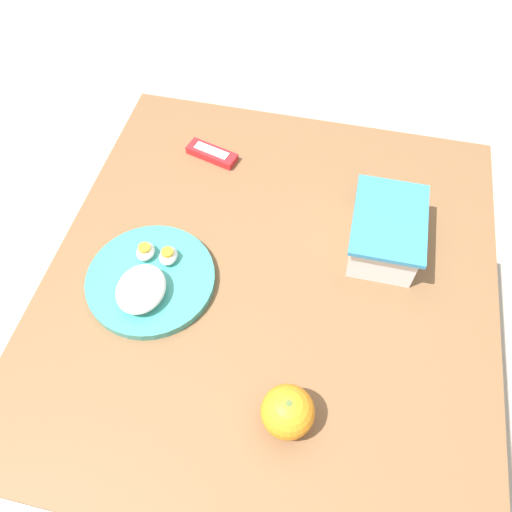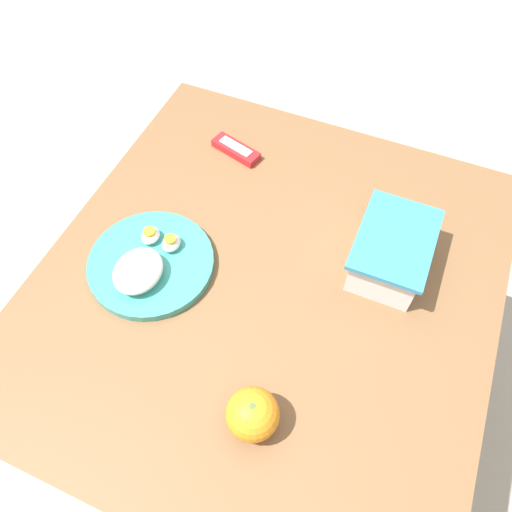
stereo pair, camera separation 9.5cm
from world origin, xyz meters
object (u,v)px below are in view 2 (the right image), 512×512
object	(u,v)px
food_container	(390,253)
orange_fruit	(253,414)
candy_bar	(236,149)
rice_plate	(149,264)

from	to	relation	value
food_container	orange_fruit	bearing A→B (deg)	-17.66
food_container	candy_bar	size ratio (longest dim) A/B	1.56
food_container	candy_bar	distance (m)	0.43
food_container	orange_fruit	xyz separation A→B (m)	(0.38, -0.12, 0.00)
food_container	orange_fruit	size ratio (longest dim) A/B	2.24
rice_plate	candy_bar	xyz separation A→B (m)	(-0.35, 0.02, -0.01)
food_container	candy_bar	world-z (taller)	food_container
orange_fruit	rice_plate	xyz separation A→B (m)	(-0.19, -0.30, -0.03)
food_container	rice_plate	xyz separation A→B (m)	(0.19, -0.42, -0.02)
orange_fruit	food_container	bearing A→B (deg)	162.34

